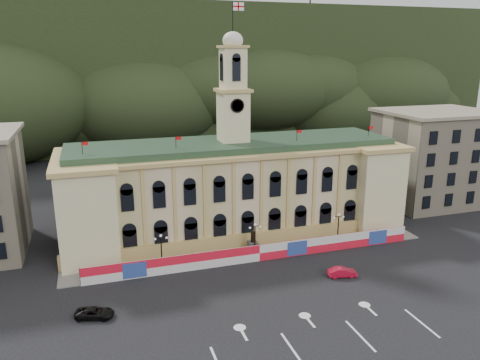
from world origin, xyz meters
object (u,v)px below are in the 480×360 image
object	(u,v)px
red_sedan	(342,272)
black_suv	(95,313)
statue	(253,246)
lamp_center	(255,236)

from	to	relation	value
red_sedan	black_suv	bearing A→B (deg)	102.09
statue	red_sedan	size ratio (longest dim) A/B	0.89
lamp_center	black_suv	distance (m)	25.74
statue	black_suv	xyz separation A→B (m)	(-23.39, -11.47, -0.57)
red_sedan	lamp_center	bearing A→B (deg)	53.46
red_sedan	black_suv	distance (m)	32.50
statue	red_sedan	distance (m)	14.39
statue	lamp_center	distance (m)	2.14
statue	lamp_center	bearing A→B (deg)	-90.00
lamp_center	black_suv	xyz separation A→B (m)	(-23.39, -10.47, -2.46)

